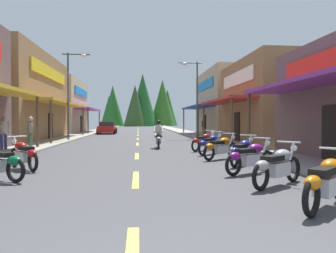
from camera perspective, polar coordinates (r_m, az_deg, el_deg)
name	(u,v)px	position (r m, az deg, el deg)	size (l,w,h in m)	color
ground	(138,135)	(35.78, -5.37, -1.45)	(9.42, 98.72, 0.10)	#424244
sidewalk_left	(85,134)	(36.26, -14.64, -1.27)	(2.26, 98.72, 0.12)	gray
sidewalk_right	(190,133)	(36.24, 3.90, -1.24)	(2.26, 98.72, 0.12)	gray
centerline_dashes	(138,134)	(36.68, -5.37, -1.30)	(0.16, 70.59, 0.01)	#E0C64C
storefront_left_far	(49,107)	(41.62, -20.38, 3.33)	(9.45, 11.49, 6.41)	tan
storefront_right_middle	(289,102)	(24.32, 20.73, 4.13)	(9.35, 9.24, 5.72)	olive
storefront_right_far	(242,103)	(34.53, 13.05, 4.03)	(9.72, 10.61, 6.65)	tan
streetlamp_left	(72,84)	(24.86, -16.73, 7.21)	(2.03, 0.30, 6.52)	#474C51
streetlamp_right	(194,89)	(27.79, 4.64, 6.67)	(2.03, 0.30, 6.58)	#474C51
motorcycle_parked_right_0	(327,181)	(6.33, 26.41, -8.66)	(1.68, 1.48, 1.04)	black
motorcycle_parked_right_1	(277,166)	(7.98, 18.92, -6.59)	(1.76, 1.37, 1.04)	black
motorcycle_parked_right_2	(250,157)	(9.62, 14.45, -5.26)	(1.88, 1.20, 1.04)	black
motorcycle_parked_right_3	(243,151)	(11.32, 13.16, -4.30)	(1.43, 1.72, 1.04)	black
motorcycle_parked_right_4	(221,147)	(12.85, 9.38, -3.64)	(1.76, 1.38, 1.04)	black
motorcycle_parked_right_5	(211,144)	(14.66, 7.65, -3.04)	(1.53, 1.64, 1.04)	black
motorcycle_parked_right_6	(204,141)	(16.34, 6.39, -2.61)	(1.61, 1.56, 1.04)	black
motorcycle_parked_left_2	(24,154)	(11.13, -24.33, -4.46)	(1.45, 1.71, 1.04)	black
rider_cruising_lead	(158,136)	(17.76, -1.71, -1.77)	(0.60, 2.14, 1.57)	black
pedestrian_by_shop	(203,126)	(29.97, 6.32, 0.07)	(0.43, 0.45, 1.72)	#3F593F
pedestrian_browsing	(4,131)	(17.67, -27.24, -0.74)	(0.45, 0.43, 1.75)	#333F8C
pedestrian_waiting	(30,131)	(17.63, -23.30, -0.72)	(0.27, 0.57, 1.74)	#3F593F
parked_car_curbside	(107,128)	(37.23, -10.78, -0.23)	(2.08, 4.31, 1.40)	#B21919
treeline_backdrop	(143,104)	(86.64, -4.43, 4.04)	(21.35, 12.64, 13.90)	#1F5723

